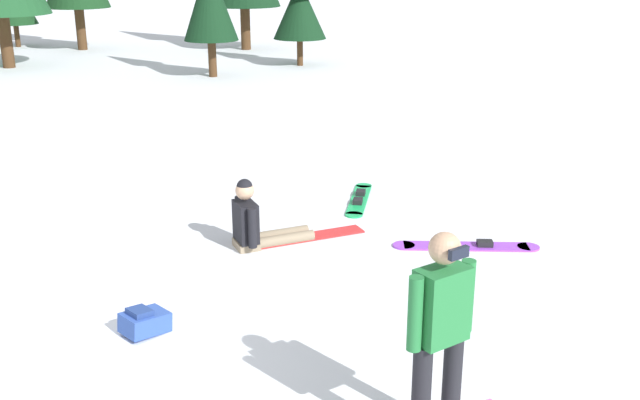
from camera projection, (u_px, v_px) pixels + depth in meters
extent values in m
plane|color=white|center=(73.00, 361.00, 7.04)|extent=(800.00, 800.00, 0.00)
cylinder|color=black|center=(452.00, 384.00, 5.83)|extent=(0.15, 0.15, 0.88)
cylinder|color=black|center=(421.00, 397.00, 5.66)|extent=(0.15, 0.15, 0.88)
cube|color=#237238|center=(442.00, 305.00, 5.51)|extent=(0.46, 0.43, 0.58)
cylinder|color=#237238|center=(467.00, 296.00, 5.65)|extent=(0.11, 0.11, 0.58)
cylinder|color=#237238|center=(415.00, 314.00, 5.37)|extent=(0.11, 0.11, 0.58)
sphere|color=tan|center=(445.00, 248.00, 5.36)|extent=(0.24, 0.24, 0.24)
cube|color=black|center=(459.00, 253.00, 5.25)|extent=(0.16, 0.13, 0.08)
cube|color=gray|center=(246.00, 244.00, 9.70)|extent=(0.41, 0.45, 0.10)
cylinder|color=gray|center=(280.00, 234.00, 9.97)|extent=(0.78, 0.47, 0.14)
cylinder|color=gray|center=(285.00, 239.00, 9.79)|extent=(0.78, 0.47, 0.14)
cube|color=red|center=(310.00, 237.00, 10.05)|extent=(1.49, 0.91, 0.02)
cube|color=black|center=(246.00, 222.00, 9.60)|extent=(0.39, 0.46, 0.52)
cylinder|color=black|center=(239.00, 215.00, 9.82)|extent=(0.11, 0.11, 0.52)
cylinder|color=black|center=(252.00, 228.00, 9.37)|extent=(0.11, 0.11, 0.52)
sphere|color=tan|center=(245.00, 191.00, 9.46)|extent=(0.24, 0.24, 0.24)
sphere|color=black|center=(245.00, 187.00, 9.45)|extent=(0.20, 0.20, 0.20)
cube|color=#993FD8|center=(466.00, 246.00, 9.73)|extent=(1.62, 0.30, 0.02)
cylinder|color=#993FD8|center=(528.00, 247.00, 9.70)|extent=(0.29, 0.29, 0.02)
cylinder|color=#993FD8|center=(404.00, 245.00, 9.76)|extent=(0.29, 0.29, 0.02)
cube|color=black|center=(485.00, 243.00, 9.70)|extent=(0.20, 0.14, 0.07)
cube|color=black|center=(447.00, 243.00, 9.72)|extent=(0.20, 0.14, 0.07)
cube|color=#19B259|center=(359.00, 200.00, 11.54)|extent=(0.44, 1.44, 0.02)
cylinder|color=#19B259|center=(354.00, 215.00, 10.88)|extent=(0.29, 0.29, 0.02)
cylinder|color=#19B259|center=(364.00, 186.00, 12.21)|extent=(0.29, 0.29, 0.02)
cube|color=black|center=(358.00, 201.00, 11.33)|extent=(0.16, 0.22, 0.07)
cube|color=black|center=(361.00, 192.00, 11.73)|extent=(0.16, 0.22, 0.07)
cube|color=#2D4C9E|center=(145.00, 322.00, 7.52)|extent=(0.55, 0.55, 0.24)
cube|color=navy|center=(139.00, 312.00, 7.44)|extent=(0.30, 0.30, 0.08)
cylinder|color=black|center=(165.00, 316.00, 7.69)|extent=(0.11, 0.10, 0.02)
cylinder|color=#472D19|center=(212.00, 59.00, 22.58)|extent=(0.25, 0.25, 1.09)
cone|color=black|center=(210.00, 0.00, 22.03)|extent=(1.63, 1.63, 2.33)
cylinder|color=#472D19|center=(6.00, 41.00, 24.21)|extent=(0.39, 0.39, 1.71)
cylinder|color=#472D19|center=(17.00, 36.00, 29.54)|extent=(0.20, 0.20, 0.89)
cylinder|color=#472D19|center=(246.00, 28.00, 28.64)|extent=(0.37, 0.37, 1.63)
cylinder|color=#472D19|center=(81.00, 29.00, 28.59)|extent=(0.36, 0.36, 1.58)
cylinder|color=#472D19|center=(300.00, 52.00, 24.79)|extent=(0.20, 0.20, 0.89)
cone|color=black|center=(300.00, 9.00, 24.34)|extent=(1.74, 1.74, 1.89)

